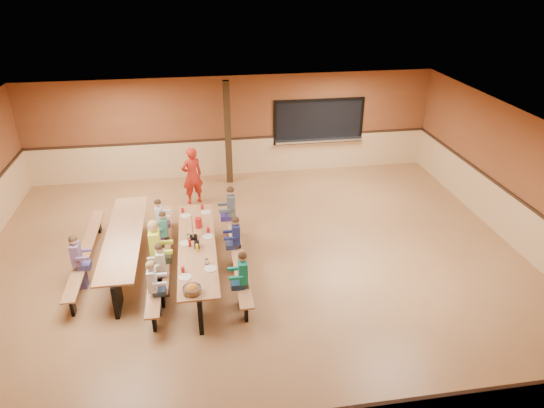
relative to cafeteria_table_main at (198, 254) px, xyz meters
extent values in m
plane|color=#925F37|center=(1.22, 0.29, -0.53)|extent=(12.00, 12.00, 0.00)
cube|color=brown|center=(1.22, 5.29, 0.97)|extent=(12.00, 0.04, 3.00)
cube|color=brown|center=(1.22, -4.71, 0.97)|extent=(12.00, 0.04, 3.00)
cube|color=brown|center=(7.22, 0.29, 0.97)|extent=(0.04, 10.00, 3.00)
cube|color=white|center=(1.22, 0.29, 2.47)|extent=(12.00, 10.00, 0.04)
cube|color=black|center=(3.82, 5.26, 1.02)|extent=(2.60, 0.06, 1.20)
cube|color=silver|center=(3.82, 5.17, 0.45)|extent=(2.70, 0.28, 0.06)
cube|color=black|center=(1.02, 4.69, 0.97)|extent=(0.18, 0.18, 3.00)
cube|color=#AC6F44|center=(0.00, 0.00, 0.19)|extent=(0.75, 3.60, 0.04)
cube|color=black|center=(0.00, -1.55, -0.18)|extent=(0.08, 0.60, 0.70)
cube|color=black|center=(0.00, 1.55, -0.18)|extent=(0.08, 0.60, 0.70)
cube|color=#AC6F44|center=(-0.82, 0.00, -0.09)|extent=(0.26, 3.60, 0.04)
cube|color=black|center=(-0.82, 0.00, -0.32)|extent=(0.06, 0.18, 0.41)
cube|color=#AC6F44|center=(0.83, 0.00, -0.09)|extent=(0.26, 3.60, 0.04)
cube|color=black|center=(0.83, 0.00, -0.32)|extent=(0.06, 0.18, 0.41)
cube|color=#AC6F44|center=(-1.52, 0.66, 0.19)|extent=(0.75, 3.60, 0.04)
cube|color=black|center=(-1.52, -0.89, -0.18)|extent=(0.08, 0.60, 0.70)
cube|color=black|center=(-1.52, 2.21, -0.18)|extent=(0.08, 0.60, 0.70)
cube|color=#AC6F44|center=(-2.35, 0.66, -0.09)|extent=(0.26, 3.60, 0.04)
cube|color=black|center=(-2.35, 0.66, -0.32)|extent=(0.06, 0.18, 0.41)
cube|color=#AC6F44|center=(-0.70, 0.66, -0.09)|extent=(0.26, 3.60, 0.04)
cube|color=black|center=(-0.70, 0.66, -0.32)|extent=(0.06, 0.18, 0.41)
imported|color=red|center=(-0.06, 3.46, 0.26)|extent=(0.67, 0.56, 1.58)
cylinder|color=#B41818|center=(0.06, 0.73, 0.32)|extent=(0.16, 0.16, 0.22)
cube|color=black|center=(0.00, -0.10, 0.28)|extent=(0.10, 0.14, 0.13)
cylinder|color=yellow|center=(0.00, -0.25, 0.30)|extent=(0.06, 0.06, 0.17)
cylinder|color=#B2140F|center=(-0.14, -0.03, 0.30)|extent=(0.06, 0.06, 0.17)
cube|color=black|center=(-0.07, 0.27, 0.24)|extent=(0.16, 0.16, 0.06)
cube|color=#AC6F44|center=(-0.07, 0.27, 0.52)|extent=(0.02, 0.09, 0.50)
camera|label=1|loc=(0.20, -8.55, 5.43)|focal=32.00mm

